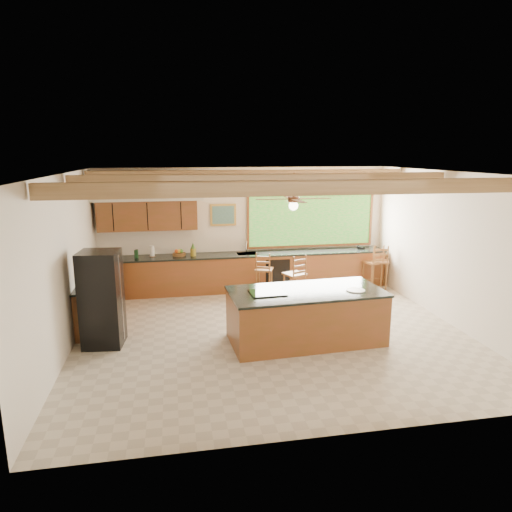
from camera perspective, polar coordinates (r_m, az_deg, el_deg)
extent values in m
plane|color=beige|center=(8.76, 2.07, -9.67)|extent=(7.20, 7.20, 0.00)
cube|color=silver|center=(11.44, -1.37, 3.51)|extent=(7.20, 0.04, 3.00)
cube|color=silver|center=(5.31, 9.81, -7.79)|extent=(7.20, 0.04, 3.00)
cube|color=silver|center=(8.32, -22.84, -1.05)|extent=(0.04, 6.50, 3.00)
cube|color=silver|center=(9.73, 23.33, 0.79)|extent=(0.04, 6.50, 3.00)
cube|color=tan|center=(8.10, 2.24, 10.33)|extent=(7.20, 6.50, 0.04)
cube|color=#A68253|center=(6.56, 5.30, 8.47)|extent=(7.10, 0.15, 0.22)
cube|color=#A68253|center=(8.60, 1.50, 9.55)|extent=(7.10, 0.15, 0.22)
cube|color=#A68253|center=(10.36, -0.58, 10.11)|extent=(7.10, 0.15, 0.22)
cube|color=brown|center=(11.07, -13.37, 4.95)|extent=(2.30, 0.35, 0.70)
cube|color=beige|center=(10.94, -13.55, 8.01)|extent=(2.60, 0.50, 0.48)
cylinder|color=#FFEABF|center=(11.02, -17.14, 6.63)|extent=(0.10, 0.10, 0.01)
cylinder|color=#FFEABF|center=(10.95, -9.80, 6.97)|extent=(0.10, 0.10, 0.01)
cube|color=#629F38|center=(11.77, 6.87, 4.52)|extent=(3.20, 0.04, 1.30)
cube|color=gold|center=(11.29, -4.13, 5.15)|extent=(0.64, 0.03, 0.54)
cube|color=#3E7058|center=(11.27, -4.12, 5.14)|extent=(0.54, 0.01, 0.44)
cube|color=brown|center=(11.34, -1.08, -2.06)|extent=(7.00, 0.65, 0.88)
cube|color=black|center=(11.23, -1.08, 0.21)|extent=(7.04, 0.69, 0.04)
cube|color=brown|center=(9.81, -18.73, -5.13)|extent=(0.65, 2.35, 0.88)
cube|color=black|center=(9.69, -18.92, -2.54)|extent=(0.69, 2.39, 0.04)
cube|color=black|center=(11.16, 2.75, -2.42)|extent=(0.60, 0.02, 0.78)
cube|color=silver|center=(11.22, -1.08, 0.24)|extent=(0.50, 0.38, 0.03)
cylinder|color=silver|center=(11.38, -1.25, 1.27)|extent=(0.03, 0.03, 0.30)
cylinder|color=silver|center=(11.26, -1.17, 1.81)|extent=(0.03, 0.20, 0.03)
cylinder|color=white|center=(11.14, -12.85, 0.60)|extent=(0.11, 0.11, 0.27)
cylinder|color=#173B1B|center=(11.10, -14.84, 0.25)|extent=(0.05, 0.05, 0.19)
cylinder|color=#173B1B|center=(11.09, -14.65, 0.28)|extent=(0.06, 0.06, 0.21)
cube|color=black|center=(12.07, 12.98, 1.08)|extent=(0.22, 0.19, 0.09)
cube|color=brown|center=(8.34, 6.23, -7.57)|extent=(2.76, 1.40, 0.91)
cube|color=black|center=(8.19, 6.31, -4.44)|extent=(2.81, 1.44, 0.04)
cube|color=black|center=(7.97, 1.43, -4.61)|extent=(0.63, 0.51, 0.02)
cylinder|color=white|center=(8.31, 12.34, -4.19)|extent=(0.33, 0.33, 0.02)
cube|color=black|center=(8.44, -18.72, -5.10)|extent=(0.73, 0.71, 1.70)
cube|color=silver|center=(8.40, -16.48, -5.04)|extent=(0.02, 0.05, 1.56)
cube|color=brown|center=(10.73, 1.02, -1.68)|extent=(0.51, 0.51, 0.04)
cylinder|color=brown|center=(10.65, 0.36, -3.70)|extent=(0.04, 0.04, 0.64)
cylinder|color=brown|center=(10.71, 1.99, -3.62)|extent=(0.04, 0.04, 0.64)
cylinder|color=brown|center=(10.94, 0.05, -3.25)|extent=(0.04, 0.04, 0.64)
cylinder|color=brown|center=(11.00, 1.65, -3.17)|extent=(0.04, 0.04, 0.64)
cube|color=brown|center=(10.21, 4.83, -2.27)|extent=(0.54, 0.54, 0.04)
cylinder|color=brown|center=(10.11, 4.13, -4.53)|extent=(0.04, 0.04, 0.68)
cylinder|color=brown|center=(10.20, 5.92, -4.42)|extent=(0.04, 0.04, 0.68)
cylinder|color=brown|center=(10.42, 3.68, -4.01)|extent=(0.04, 0.04, 0.68)
cylinder|color=brown|center=(10.50, 5.42, -3.90)|extent=(0.04, 0.04, 0.68)
cube|color=brown|center=(11.75, 14.41, -0.74)|extent=(0.50, 0.50, 0.04)
cylinder|color=brown|center=(11.63, 13.93, -2.63)|extent=(0.04, 0.04, 0.66)
cylinder|color=brown|center=(11.76, 15.34, -2.54)|extent=(0.04, 0.04, 0.66)
cylinder|color=brown|center=(11.91, 13.31, -2.23)|extent=(0.04, 0.04, 0.66)
cylinder|color=brown|center=(12.04, 14.70, -2.15)|extent=(0.04, 0.04, 0.66)
cube|color=brown|center=(11.83, 15.28, -0.68)|extent=(0.53, 0.53, 0.04)
cylinder|color=brown|center=(11.71, 14.80, -2.57)|extent=(0.04, 0.04, 0.66)
cylinder|color=brown|center=(11.84, 16.20, -2.47)|extent=(0.04, 0.04, 0.66)
cylinder|color=brown|center=(11.99, 14.16, -2.17)|extent=(0.04, 0.04, 0.66)
cylinder|color=brown|center=(12.12, 15.54, -2.09)|extent=(0.04, 0.04, 0.66)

